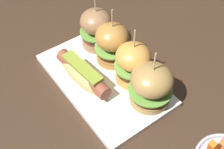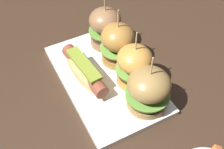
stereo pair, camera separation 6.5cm
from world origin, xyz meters
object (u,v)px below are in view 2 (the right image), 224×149
slider_far_left (105,27)px  slider_center_right (134,65)px  slider_center_left (118,44)px  slider_far_right (148,89)px  hot_dog (84,71)px  platter_main (106,79)px

slider_far_left → slider_center_right: 0.15m
slider_center_left → slider_far_left: bearing=179.1°
slider_center_right → slider_far_right: (0.07, -0.01, -0.00)m
hot_dog → slider_far_left: size_ratio=1.10×
slider_center_right → slider_far_right: bearing=-5.9°
slider_center_right → slider_far_right: slider_center_right is taller
slider_center_left → slider_far_right: (0.15, -0.01, -0.00)m
slider_far_right → slider_center_right: bearing=174.1°
platter_main → hot_dog: size_ratio=1.97×
slider_center_left → platter_main: bearing=-53.7°
slider_far_left → slider_center_right: slider_far_left is taller
platter_main → slider_far_right: slider_far_right is taller
slider_far_left → slider_far_right: bearing=-2.3°
slider_far_left → slider_center_right: size_ratio=1.02×
slider_far_left → slider_center_right: (0.15, -0.00, -0.00)m
slider_center_right → hot_dog: bearing=-121.1°
platter_main → slider_far_left: size_ratio=2.16×
hot_dog → slider_far_left: bearing=131.8°
platter_main → slider_center_right: size_ratio=2.21×
hot_dog → slider_center_left: bearing=101.6°
platter_main → slider_far_right: (0.11, 0.04, 0.06)m
slider_center_left → slider_far_right: slider_center_left is taller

